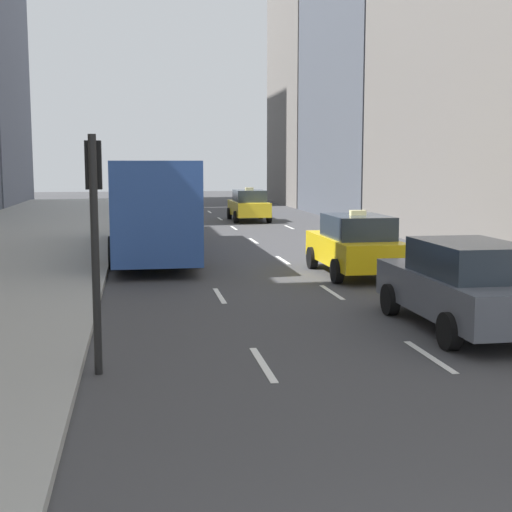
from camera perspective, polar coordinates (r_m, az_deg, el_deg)
sidewalk_left at (r=30.39m, az=-18.69°, el=1.17°), size 8.00×66.00×0.15m
lane_markings at (r=26.45m, az=0.85°, el=0.53°), size 5.72×56.00×0.01m
taxi_lead at (r=20.51m, az=7.94°, el=0.92°), size 2.02×4.40×1.87m
taxi_second at (r=39.55m, az=-0.58°, el=4.08°), size 2.02×4.40×1.87m
sedan_black_near at (r=14.16m, az=16.29°, el=-2.22°), size 2.02×4.68×1.72m
city_bus at (r=25.04m, az=-8.34°, el=4.16°), size 2.80×11.61×3.25m
traffic_light_pole at (r=10.88m, az=-12.80°, el=3.21°), size 0.24×0.42×3.60m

